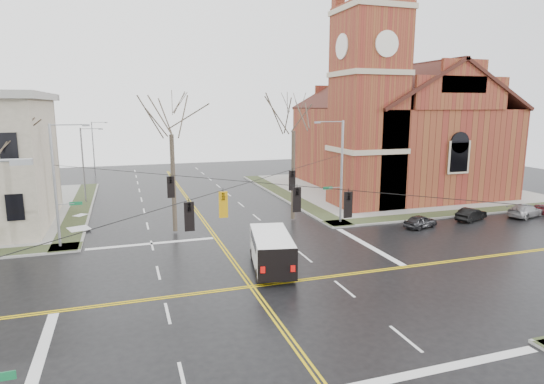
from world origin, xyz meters
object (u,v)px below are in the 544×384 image
object	(u,v)px
signal_pole_ne	(340,169)
streetlight_north_a	(84,162)
parked_car_b	(471,214)
tree_ne	(294,125)
streetlight_north_b	(94,146)
cargo_van	(271,248)
church	(391,122)
tree_nw_near	(171,128)
signal_pole_nw	(57,182)
parked_car_c	(525,211)
tree_nw_far	(3,146)
parked_car_a	(420,221)

from	to	relation	value
signal_pole_ne	streetlight_north_a	size ratio (longest dim) A/B	1.12
parked_car_b	tree_ne	bearing A→B (deg)	50.99
streetlight_north_a	parked_car_b	distance (m)	39.35
streetlight_north_b	cargo_van	world-z (taller)	streetlight_north_b
church	tree_ne	xyz separation A→B (m)	(-16.89, -10.83, 0.27)
church	tree_ne	distance (m)	20.06
church	tree_nw_near	distance (m)	30.07
church	signal_pole_nw	xyz separation A→B (m)	(-36.09, -13.28, -3.48)
cargo_van	parked_car_c	bearing A→B (deg)	22.77
streetlight_north_a	tree_ne	world-z (taller)	tree_ne
tree_nw_far	tree_nw_near	xyz separation A→B (m)	(12.23, -1.24, 1.24)
parked_car_b	tree_nw_far	world-z (taller)	tree_nw_far
parked_car_a	parked_car_c	bearing A→B (deg)	-105.26
streetlight_north_b	tree_nw_far	xyz separation A→B (m)	(-4.49, -33.72, 2.95)
tree_ne	cargo_van	bearing A→B (deg)	-117.17
streetlight_north_a	streetlight_north_b	size ratio (longest dim) A/B	1.00
church	signal_pole_ne	size ratio (longest dim) A/B	3.06
streetlight_north_b	streetlight_north_a	bearing A→B (deg)	-90.00
church	parked_car_a	world-z (taller)	church
church	parked_car_c	size ratio (longest dim) A/B	6.46
signal_pole_ne	cargo_van	distance (m)	13.35
cargo_van	parked_car_a	size ratio (longest dim) A/B	1.93
streetlight_north_a	parked_car_b	size ratio (longest dim) A/B	2.24
tree_nw_near	streetlight_north_a	bearing A→B (deg)	117.36
parked_car_c	tree_nw_near	xyz separation A→B (m)	(-32.20, 4.86, 8.04)
church	streetlight_north_a	size ratio (longest dim) A/B	3.44
parked_car_b	tree_ne	xyz separation A→B (m)	(-15.52, 5.27, 8.12)
parked_car_b	tree_nw_near	bearing A→B (deg)	60.32
streetlight_north_a	streetlight_north_b	bearing A→B (deg)	90.00
streetlight_north_a	tree_nw_near	world-z (taller)	tree_nw_near
streetlight_north_a	tree_nw_far	size ratio (longest dim) A/B	0.78
signal_pole_nw	tree_ne	world-z (taller)	tree_ne
parked_car_a	tree_nw_near	world-z (taller)	tree_nw_near
cargo_van	tree_ne	world-z (taller)	tree_ne
church	signal_pole_ne	world-z (taller)	church
parked_car_a	parked_car_b	distance (m)	6.02
parked_car_b	parked_car_c	world-z (taller)	parked_car_c
parked_car_b	tree_nw_far	bearing A→B (deg)	61.47
tree_nw_far	parked_car_a	bearing A→B (deg)	-10.91
streetlight_north_b	church	bearing A→B (deg)	-33.25
signal_pole_ne	signal_pole_nw	distance (m)	22.64
cargo_van	parked_car_a	xyz separation A→B (m)	(15.37, 5.41, -0.80)
streetlight_north_b	parked_car_b	xyz separation A→B (m)	(34.06, -39.32, -3.88)
signal_pole_nw	tree_nw_far	size ratio (longest dim) A/B	0.88
signal_pole_ne	cargo_van	xyz separation A→B (m)	(-9.27, -8.90, -3.59)
cargo_van	tree_nw_far	size ratio (longest dim) A/B	0.63
parked_car_c	tree_ne	xyz separation A→B (m)	(-21.41, 5.77, 8.09)
church	streetlight_north_a	world-z (taller)	church
tree_nw_near	parked_car_c	bearing A→B (deg)	-8.59
church	parked_car_a	distance (m)	19.93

